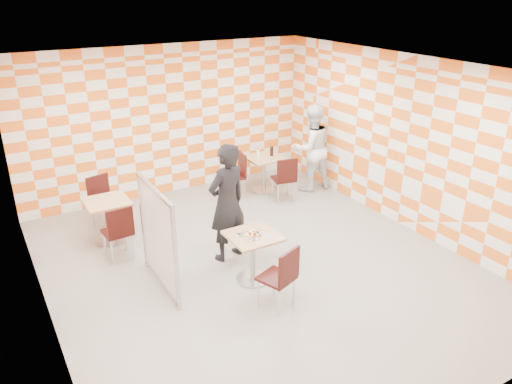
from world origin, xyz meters
TOP-DOWN VIEW (x-y plane):
  - room_shell at (0.00, 0.54)m, footprint 7.00×7.00m
  - main_table at (-0.25, -0.31)m, footprint 0.70×0.70m
  - second_table at (1.65, 2.52)m, footprint 0.70×0.70m
  - empty_table at (-1.73, 1.94)m, footprint 0.70×0.70m
  - chair_main_front at (-0.28, -1.12)m, footprint 0.54×0.55m
  - chair_second_front at (1.73, 1.84)m, footprint 0.50×0.51m
  - chair_second_side at (1.03, 2.53)m, footprint 0.49×0.49m
  - chair_empty_near at (-1.75, 1.24)m, footprint 0.45×0.46m
  - chair_empty_far at (-1.66, 2.62)m, footprint 0.51×0.52m
  - partition at (-1.47, 0.21)m, footprint 0.08×1.38m
  - man_dark at (-0.26, 0.47)m, footprint 0.78×0.60m
  - man_white at (2.55, 2.13)m, footprint 0.94×0.76m
  - pizza_on_foil at (-0.25, -0.33)m, footprint 0.40×0.40m
  - sport_bottle at (1.55, 2.59)m, footprint 0.06×0.06m
  - soda_bottle at (1.83, 2.52)m, footprint 0.07×0.07m

SIDE VIEW (x-z plane):
  - main_table at x=-0.25m, z-range 0.13..0.88m
  - second_table at x=1.65m, z-range 0.13..0.88m
  - empty_table at x=-1.73m, z-range 0.13..0.88m
  - chair_main_front at x=-0.28m, z-range 0.08..1.01m
  - chair_second_front at x=1.73m, z-range 0.08..1.01m
  - chair_second_side at x=1.03m, z-range 0.08..1.01m
  - chair_empty_near at x=-1.75m, z-range 0.08..1.01m
  - chair_empty_far at x=-1.66m, z-range 0.08..1.01m
  - pizza_on_foil at x=-0.25m, z-range 0.74..0.79m
  - partition at x=-1.47m, z-range 0.02..1.57m
  - sport_bottle at x=1.55m, z-range 0.74..0.94m
  - soda_bottle at x=1.83m, z-range 0.74..0.97m
  - man_white at x=2.55m, z-range 0.00..1.82m
  - man_dark at x=-0.26m, z-range 0.00..1.89m
  - room_shell at x=0.00m, z-range -2.00..5.00m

